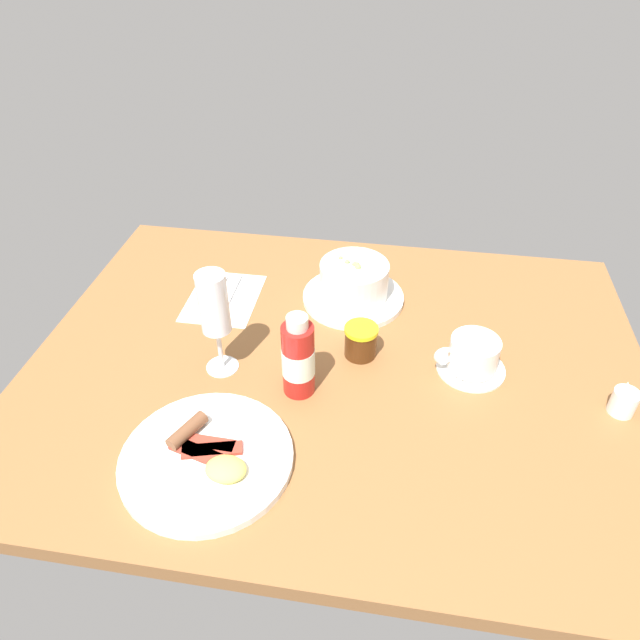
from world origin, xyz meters
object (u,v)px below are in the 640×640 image
Objects in this scene: sauce_bottle_red at (298,359)px; breakfast_plate at (207,458)px; coffee_cup at (473,356)px; creamer_jug at (624,401)px; cutlery_setting at (223,298)px; jam_jar at (361,341)px; porridge_bowl at (354,283)px; wine_glass at (214,308)px.

sauce_bottle_red is 21.10cm from breakfast_plate.
coffee_cup is 24.57cm from creamer_jug.
jam_jar is (-29.65, 12.33, 2.89)cm from cutlery_setting.
cutlery_setting is 2.93× the size of jam_jar.
coffee_cup is (-49.30, 13.31, 3.00)cm from cutlery_setting.
jam_jar is at bearing 157.43° from cutlery_setting.
porridge_bowl is 1.13× the size of cutlery_setting.
wine_glass is at bearing 8.29° from coffee_cup.
breakfast_plate is at bearing 103.57° from cutlery_setting.
coffee_cup reaches higher than breakfast_plate.
jam_jar reaches higher than cutlery_setting.
porridge_bowl reaches higher than coffee_cup.
jam_jar is at bearing -131.37° from sauce_bottle_red.
coffee_cup is at bearing -171.71° from wine_glass.
breakfast_plate is (19.98, 27.72, -2.23)cm from jam_jar.
coffee_cup is at bearing -146.00° from breakfast_plate.
jam_jar is (19.65, -0.99, -0.11)cm from coffee_cup.
porridge_bowl is 16.73cm from jam_jar.
sauce_bottle_red reaches higher than coffee_cup.
jam_jar is 14.62cm from sauce_bottle_red.
sauce_bottle_red is at bearing 77.09° from porridge_bowl.
porridge_bowl is 27.12cm from cutlery_setting.
cutlery_setting is 51.15cm from coffee_cup.
porridge_bowl is 47.34cm from breakfast_plate.
cutlery_setting is 31.37cm from sauce_bottle_red.
cutlery_setting is at bearing -73.43° from wine_glass.
porridge_bowl reaches higher than cutlery_setting.
wine_glass is (43.45, 6.33, 9.94)cm from coffee_cup.
wine_glass reaches higher than coffee_cup.
coffee_cup is 0.83× the size of sauce_bottle_red.
sauce_bottle_red is at bearing -121.91° from breakfast_plate.
creamer_jug is 0.25× the size of wine_glass.
porridge_bowl is 32.74cm from wine_glass.
wine_glass is (67.18, 0.04, 10.93)cm from creamer_jug.
coffee_cup is at bearing -161.68° from sauce_bottle_red.
sauce_bottle_red is (52.69, 3.30, 4.76)cm from creamer_jug.
coffee_cup is 0.50× the size of breakfast_plate.
porridge_bowl reaches higher than jam_jar.
wine_glass is at bearing 48.92° from porridge_bowl.
coffee_cup is (-22.78, 17.39, -0.91)cm from porridge_bowl.
sauce_bottle_red is 0.60× the size of breakfast_plate.
sauce_bottle_red reaches higher than creamer_jug.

